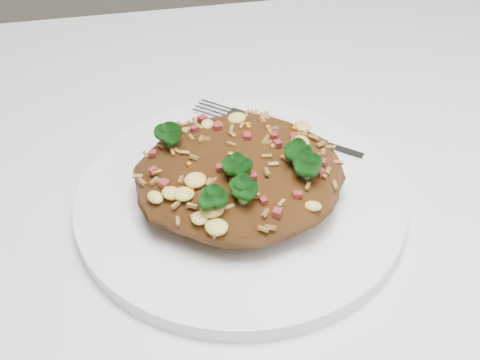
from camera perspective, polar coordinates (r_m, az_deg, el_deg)
name	(u,v)px	position (r m, az deg, el deg)	size (l,w,h in m)	color
dining_table	(262,326)	(0.57, 1.89, -12.33)	(1.20, 0.80, 0.75)	silver
plate	(240,201)	(0.53, 0.00, -1.77)	(0.26, 0.26, 0.01)	white
fried_rice	(240,168)	(0.51, 0.02, 1.07)	(0.16, 0.15, 0.06)	brown
fork	(284,132)	(0.59, 3.77, 4.08)	(0.14, 0.11, 0.00)	silver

